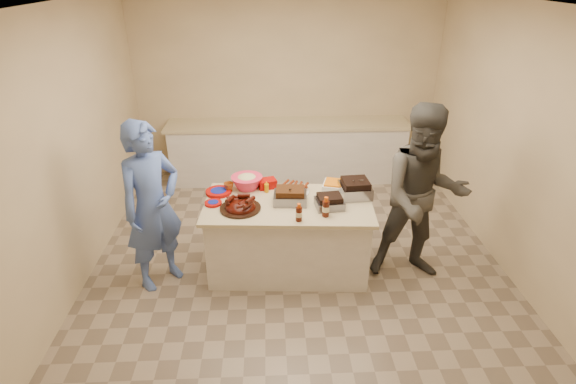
{
  "coord_description": "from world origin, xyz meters",
  "views": [
    {
      "loc": [
        -0.29,
        -4.19,
        2.98
      ],
      "look_at": [
        -0.11,
        -0.09,
        0.91
      ],
      "focal_mm": 28.0,
      "sensor_mm": 36.0,
      "label": 1
    }
  ],
  "objects_px": {
    "plastic_cup": "(229,191)",
    "guest_blue": "(164,279)",
    "roasting_pan": "(355,196)",
    "bbq_bottle_a": "(299,221)",
    "mustard_bottle": "(267,192)",
    "rib_platter": "(240,209)",
    "coleslaw_bowl": "(247,188)",
    "bbq_bottle_b": "(325,216)",
    "island": "(288,268)",
    "guest_gray": "(411,272)"
  },
  "relations": [
    {
      "from": "plastic_cup",
      "to": "rib_platter",
      "type": "bearing_deg",
      "value": -70.59
    },
    {
      "from": "bbq_bottle_a",
      "to": "mustard_bottle",
      "type": "relative_size",
      "value": 1.42
    },
    {
      "from": "rib_platter",
      "to": "guest_gray",
      "type": "relative_size",
      "value": 0.22
    },
    {
      "from": "coleslaw_bowl",
      "to": "mustard_bottle",
      "type": "height_order",
      "value": "coleslaw_bowl"
    },
    {
      "from": "guest_blue",
      "to": "guest_gray",
      "type": "xyz_separation_m",
      "value": [
        2.67,
        -0.0,
        0.0
      ]
    },
    {
      "from": "mustard_bottle",
      "to": "guest_blue",
      "type": "height_order",
      "value": "mustard_bottle"
    },
    {
      "from": "mustard_bottle",
      "to": "plastic_cup",
      "type": "bearing_deg",
      "value": 174.48
    },
    {
      "from": "mustard_bottle",
      "to": "plastic_cup",
      "type": "height_order",
      "value": "mustard_bottle"
    },
    {
      "from": "coleslaw_bowl",
      "to": "mustard_bottle",
      "type": "bearing_deg",
      "value": -26.39
    },
    {
      "from": "roasting_pan",
      "to": "mustard_bottle",
      "type": "bearing_deg",
      "value": 167.69
    },
    {
      "from": "coleslaw_bowl",
      "to": "bbq_bottle_b",
      "type": "distance_m",
      "value": 1.01
    },
    {
      "from": "roasting_pan",
      "to": "plastic_cup",
      "type": "distance_m",
      "value": 1.34
    },
    {
      "from": "rib_platter",
      "to": "roasting_pan",
      "type": "xyz_separation_m",
      "value": [
        1.19,
        0.24,
        0.0
      ]
    },
    {
      "from": "roasting_pan",
      "to": "guest_blue",
      "type": "bearing_deg",
      "value": -176.91
    },
    {
      "from": "roasting_pan",
      "to": "bbq_bottle_a",
      "type": "distance_m",
      "value": 0.79
    },
    {
      "from": "island",
      "to": "plastic_cup",
      "type": "height_order",
      "value": "plastic_cup"
    },
    {
      "from": "bbq_bottle_a",
      "to": "bbq_bottle_b",
      "type": "xyz_separation_m",
      "value": [
        0.26,
        0.08,
        0.0
      ]
    },
    {
      "from": "coleslaw_bowl",
      "to": "plastic_cup",
      "type": "bearing_deg",
      "value": -161.23
    },
    {
      "from": "roasting_pan",
      "to": "guest_gray",
      "type": "relative_size",
      "value": 0.17
    },
    {
      "from": "bbq_bottle_b",
      "to": "roasting_pan",
      "type": "bearing_deg",
      "value": 49.03
    },
    {
      "from": "plastic_cup",
      "to": "bbq_bottle_a",
      "type": "bearing_deg",
      "value": -42.85
    },
    {
      "from": "guest_blue",
      "to": "plastic_cup",
      "type": "bearing_deg",
      "value": -13.37
    },
    {
      "from": "roasting_pan",
      "to": "bbq_bottle_a",
      "type": "height_order",
      "value": "bbq_bottle_a"
    },
    {
      "from": "guest_blue",
      "to": "roasting_pan",
      "type": "bearing_deg",
      "value": -37.48
    },
    {
      "from": "bbq_bottle_b",
      "to": "guest_blue",
      "type": "relative_size",
      "value": 0.12
    },
    {
      "from": "bbq_bottle_b",
      "to": "guest_gray",
      "type": "distance_m",
      "value": 1.28
    },
    {
      "from": "rib_platter",
      "to": "coleslaw_bowl",
      "type": "bearing_deg",
      "value": 83.83
    },
    {
      "from": "plastic_cup",
      "to": "guest_blue",
      "type": "height_order",
      "value": "plastic_cup"
    },
    {
      "from": "bbq_bottle_a",
      "to": "plastic_cup",
      "type": "height_order",
      "value": "bbq_bottle_a"
    },
    {
      "from": "island",
      "to": "mustard_bottle",
      "type": "xyz_separation_m",
      "value": [
        -0.22,
        0.26,
        0.81
      ]
    },
    {
      "from": "coleslaw_bowl",
      "to": "guest_gray",
      "type": "relative_size",
      "value": 0.18
    },
    {
      "from": "coleslaw_bowl",
      "to": "plastic_cup",
      "type": "relative_size",
      "value": 3.21
    },
    {
      "from": "rib_platter",
      "to": "roasting_pan",
      "type": "height_order",
      "value": "rib_platter"
    },
    {
      "from": "island",
      "to": "rib_platter",
      "type": "height_order",
      "value": "rib_platter"
    },
    {
      "from": "roasting_pan",
      "to": "mustard_bottle",
      "type": "relative_size",
      "value": 2.41
    },
    {
      "from": "island",
      "to": "coleslaw_bowl",
      "type": "distance_m",
      "value": 0.99
    },
    {
      "from": "plastic_cup",
      "to": "bbq_bottle_b",
      "type": "bearing_deg",
      "value": -30.79
    },
    {
      "from": "guest_blue",
      "to": "coleslaw_bowl",
      "type": "bearing_deg",
      "value": -15.9
    },
    {
      "from": "guest_blue",
      "to": "guest_gray",
      "type": "bearing_deg",
      "value": -45.11
    },
    {
      "from": "bbq_bottle_b",
      "to": "mustard_bottle",
      "type": "xyz_separation_m",
      "value": [
        -0.57,
        0.54,
        0.0
      ]
    },
    {
      "from": "bbq_bottle_a",
      "to": "rib_platter",
      "type": "bearing_deg",
      "value": 155.92
    },
    {
      "from": "bbq_bottle_a",
      "to": "guest_blue",
      "type": "relative_size",
      "value": 0.1
    },
    {
      "from": "bbq_bottle_a",
      "to": "bbq_bottle_b",
      "type": "bearing_deg",
      "value": 16.37
    },
    {
      "from": "mustard_bottle",
      "to": "guest_blue",
      "type": "relative_size",
      "value": 0.07
    },
    {
      "from": "bbq_bottle_a",
      "to": "guest_blue",
      "type": "distance_m",
      "value": 1.65
    },
    {
      "from": "bbq_bottle_b",
      "to": "island",
      "type": "bearing_deg",
      "value": 140.85
    },
    {
      "from": "roasting_pan",
      "to": "island",
      "type": "bearing_deg",
      "value": -174.13
    },
    {
      "from": "island",
      "to": "guest_gray",
      "type": "distance_m",
      "value": 1.34
    },
    {
      "from": "island",
      "to": "mustard_bottle",
      "type": "bearing_deg",
      "value": 134.14
    },
    {
      "from": "roasting_pan",
      "to": "coleslaw_bowl",
      "type": "relative_size",
      "value": 0.91
    }
  ]
}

